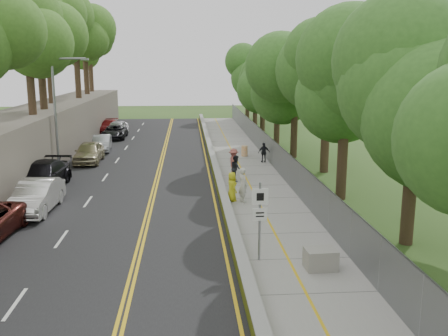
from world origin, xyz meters
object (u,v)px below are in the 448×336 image
(streetlight, at_px, (58,106))
(car_1, at_px, (36,196))
(construction_barrel, at_px, (244,151))
(painter_0, at_px, (232,187))
(concrete_block, at_px, (321,259))
(person_far, at_px, (264,152))
(signpost, at_px, (260,213))

(streetlight, distance_m, car_1, 10.50)
(construction_barrel, distance_m, painter_0, 13.68)
(streetlight, xyz_separation_m, construction_barrel, (13.46, 5.00, -4.16))
(construction_barrel, bearing_deg, concrete_block, -89.50)
(person_far, bearing_deg, signpost, 72.89)
(signpost, bearing_deg, painter_0, 92.01)
(streetlight, xyz_separation_m, person_far, (14.66, 2.36, -3.82))
(concrete_block, height_order, painter_0, painter_0)
(signpost, xyz_separation_m, car_1, (-10.48, 7.27, -1.11))
(streetlight, height_order, car_1, streetlight)
(streetlight, bearing_deg, person_far, 9.15)
(concrete_block, height_order, car_1, car_1)
(car_1, relative_size, painter_0, 3.01)
(car_1, height_order, person_far, car_1)
(car_1, bearing_deg, concrete_block, -31.62)
(painter_0, bearing_deg, streetlight, 33.27)
(signpost, height_order, concrete_block, signpost)
(streetlight, bearing_deg, signpost, -55.92)
(concrete_block, distance_m, car_1, 15.10)
(streetlight, bearing_deg, construction_barrel, 20.39)
(concrete_block, relative_size, painter_0, 0.70)
(signpost, relative_size, concrete_block, 2.71)
(concrete_block, relative_size, person_far, 0.75)
(signpost, height_order, construction_barrel, signpost)
(construction_barrel, bearing_deg, signpost, -95.06)
(signpost, bearing_deg, car_1, 145.24)
(construction_barrel, bearing_deg, painter_0, -99.47)
(car_1, height_order, painter_0, painter_0)
(car_1, bearing_deg, painter_0, 8.63)
(person_far, bearing_deg, painter_0, 64.47)
(painter_0, xyz_separation_m, person_far, (3.45, 10.84, -0.05))
(construction_barrel, relative_size, painter_0, 0.52)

